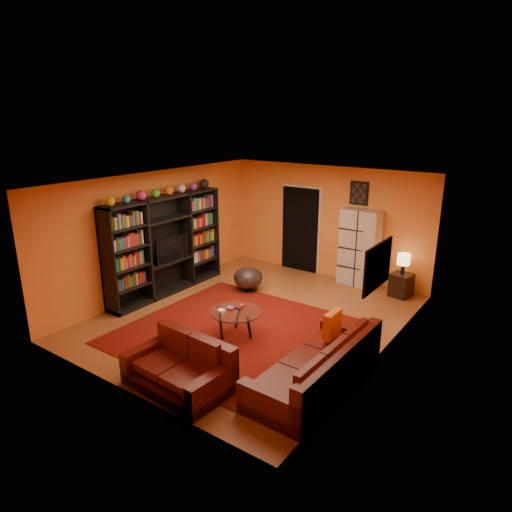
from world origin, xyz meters
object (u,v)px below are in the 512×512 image
Objects in this scene: loveseat at (183,367)px; coffee_table at (236,314)px; entertainment_unit at (166,245)px; table_lamp at (404,260)px; tv at (169,248)px; bowl_chair at (248,278)px; side_table at (401,285)px; storage_cabinet at (359,248)px; sofa at (321,368)px.

coffee_table is (-0.31, 1.64, 0.13)m from loveseat.
entertainment_unit is 6.80× the size of table_lamp.
table_lamp is at bearing -57.74° from tv.
table_lamp is at bearing 29.43° from bowl_chair.
side_table is at bearing 29.43° from bowl_chair.
side_table is (4.23, 2.69, -0.80)m from entertainment_unit.
coffee_table is (2.43, -0.82, -0.57)m from tv.
storage_cabinet is at bearing 78.78° from coffee_table.
sofa is 4.32m from storage_cabinet.
coffee_table is 3.67m from storage_cabinet.
storage_cabinet is 1.21m from side_table.
sofa is (4.37, -1.35, -0.70)m from tv.
table_lamp reaches higher than loveseat.
sofa reaches higher than coffee_table.
storage_cabinet is 3.46× the size of side_table.
bowl_chair is at bearing 25.22° from loveseat.
tv is 4.63m from sofa.
bowl_chair is (1.38, 1.08, -0.77)m from entertainment_unit.
sofa is 4.00m from side_table.
table_lamp is at bearing 63.22° from coffee_table.
entertainment_unit is at bearing -147.59° from table_lamp.
tv is 1.00× the size of coffee_table.
storage_cabinet reaches higher than side_table.
entertainment_unit is at bearing -147.59° from side_table.
table_lamp reaches higher than bowl_chair.
tv is at bearing 163.83° from sofa.
sofa is 2.65× the size of coffee_table.
side_table is (-0.19, 3.99, -0.03)m from sofa.
coffee_table is at bearing -17.38° from entertainment_unit.
bowl_chair is (-3.04, 2.38, -0.00)m from sofa.
coffee_table is 2.06× the size of table_lamp.
tv is at bearing -147.74° from table_lamp.
loveseat reaches higher than coffee_table.
entertainment_unit is at bearing -135.29° from storage_cabinet.
tv reaches higher than side_table.
tv reaches higher than bowl_chair.
storage_cabinet is at bearing 43.54° from bowl_chair.
entertainment_unit reaches higher than table_lamp.
entertainment_unit is at bearing 133.32° from tv.
loveseat is at bearing -40.87° from entertainment_unit.
tv is 1.43× the size of bowl_chair.
tv reaches higher than loveseat.
bowl_chair is 1.28× the size of side_table.
storage_cabinet is (3.19, 2.80, -0.18)m from entertainment_unit.
loveseat is 5.26m from storage_cabinet.
entertainment_unit is at bearing -142.01° from bowl_chair.
loveseat reaches higher than side_table.
loveseat is at bearing -105.72° from table_lamp.
tv is 1.82m from bowl_chair.
bowl_chair is 1.45× the size of table_lamp.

